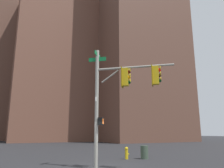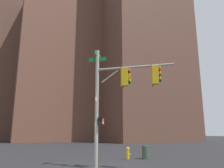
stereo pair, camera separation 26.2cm
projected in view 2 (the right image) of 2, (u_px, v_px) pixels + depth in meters
name	position (u px, v px, depth m)	size (l,w,h in m)	color
ground_plane	(98.00, 167.00, 12.34)	(200.00, 200.00, 0.00)	#262628
signal_pole_assembly	(120.00, 89.00, 12.42)	(3.80, 3.26, 6.72)	#9E998C
fire_hydrant	(128.00, 153.00, 16.20)	(0.34, 0.26, 0.87)	gold
litter_bin	(146.00, 152.00, 16.33)	(0.56, 0.56, 0.95)	#384738
building_brick_nearside	(141.00, 24.00, 55.17)	(19.52, 16.42, 56.77)	brown
building_brick_midblock	(56.00, 68.00, 53.90)	(17.58, 15.93, 34.67)	brown
building_glass_tower	(98.00, 42.00, 69.68)	(26.04, 28.25, 59.54)	#7A99B2
building_brick_farside	(10.00, 61.00, 62.03)	(22.45, 16.48, 43.03)	brown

